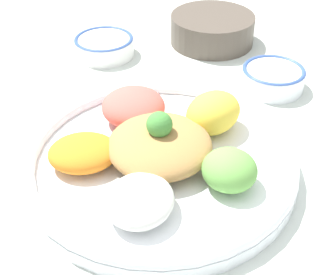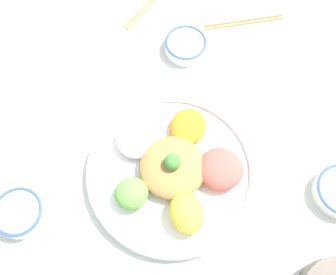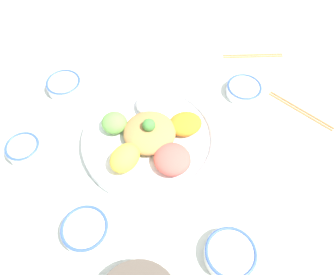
{
  "view_description": "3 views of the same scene",
  "coord_description": "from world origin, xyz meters",
  "px_view_note": "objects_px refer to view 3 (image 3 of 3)",
  "views": [
    {
      "loc": [
        0.46,
        -0.16,
        0.43
      ],
      "look_at": [
        -0.02,
        0.06,
        0.03
      ],
      "focal_mm": 50.0,
      "sensor_mm": 36.0,
      "label": 1
    },
    {
      "loc": [
        0.01,
        0.3,
        0.84
      ],
      "look_at": [
        0.02,
        -0.02,
        0.09
      ],
      "focal_mm": 42.0,
      "sensor_mm": 36.0,
      "label": 2
    },
    {
      "loc": [
        -0.42,
        0.29,
        0.77
      ],
      "look_at": [
        -0.03,
        -0.0,
        0.03
      ],
      "focal_mm": 35.0,
      "sensor_mm": 36.0,
      "label": 3
    }
  ],
  "objects_px": {
    "rice_bowl_blue": "(86,230)",
    "chopsticks_pair_far": "(253,55)",
    "serving_spoon_main": "(162,61)",
    "sauce_bowl_dark": "(64,85)",
    "chopsticks_pair_near": "(301,110)",
    "rice_bowl_plain": "(244,89)",
    "sauce_bowl_red": "(24,149)",
    "salad_platter": "(150,137)",
    "sauce_bowl_far": "(230,254)"
  },
  "relations": [
    {
      "from": "rice_bowl_blue",
      "to": "chopsticks_pair_far",
      "type": "xyz_separation_m",
      "value": [
        0.19,
        -0.75,
        -0.02
      ]
    },
    {
      "from": "rice_bowl_blue",
      "to": "serving_spoon_main",
      "type": "distance_m",
      "value": 0.6
    },
    {
      "from": "sauce_bowl_dark",
      "to": "chopsticks_pair_near",
      "type": "relative_size",
      "value": 0.5
    },
    {
      "from": "chopsticks_pair_near",
      "to": "chopsticks_pair_far",
      "type": "distance_m",
      "value": 0.26
    },
    {
      "from": "rice_bowl_plain",
      "to": "chopsticks_pair_far",
      "type": "height_order",
      "value": "rice_bowl_plain"
    },
    {
      "from": "sauce_bowl_red",
      "to": "salad_platter",
      "type": "bearing_deg",
      "value": -120.46
    },
    {
      "from": "salad_platter",
      "to": "rice_bowl_blue",
      "type": "height_order",
      "value": "salad_platter"
    },
    {
      "from": "salad_platter",
      "to": "chopsticks_pair_far",
      "type": "xyz_separation_m",
      "value": [
        0.07,
        -0.48,
        -0.02
      ]
    },
    {
      "from": "rice_bowl_blue",
      "to": "sauce_bowl_far",
      "type": "bearing_deg",
      "value": -136.41
    },
    {
      "from": "salad_platter",
      "to": "chopsticks_pair_far",
      "type": "distance_m",
      "value": 0.48
    },
    {
      "from": "sauce_bowl_dark",
      "to": "rice_bowl_plain",
      "type": "height_order",
      "value": "sauce_bowl_dark"
    },
    {
      "from": "sauce_bowl_red",
      "to": "chopsticks_pair_far",
      "type": "xyz_separation_m",
      "value": [
        -0.1,
        -0.77,
        -0.02
      ]
    },
    {
      "from": "rice_bowl_blue",
      "to": "chopsticks_pair_far",
      "type": "distance_m",
      "value": 0.77
    },
    {
      "from": "sauce_bowl_dark",
      "to": "chopsticks_pair_near",
      "type": "distance_m",
      "value": 0.72
    },
    {
      "from": "chopsticks_pair_far",
      "to": "sauce_bowl_far",
      "type": "bearing_deg",
      "value": -104.95
    },
    {
      "from": "rice_bowl_plain",
      "to": "chopsticks_pair_near",
      "type": "xyz_separation_m",
      "value": [
        -0.15,
        -0.09,
        -0.02
      ]
    },
    {
      "from": "rice_bowl_blue",
      "to": "chopsticks_pair_far",
      "type": "height_order",
      "value": "rice_bowl_blue"
    },
    {
      "from": "rice_bowl_plain",
      "to": "serving_spoon_main",
      "type": "height_order",
      "value": "rice_bowl_plain"
    },
    {
      "from": "rice_bowl_plain",
      "to": "serving_spoon_main",
      "type": "xyz_separation_m",
      "value": [
        0.26,
        0.12,
        -0.02
      ]
    },
    {
      "from": "sauce_bowl_red",
      "to": "rice_bowl_blue",
      "type": "relative_size",
      "value": 0.83
    },
    {
      "from": "sauce_bowl_dark",
      "to": "rice_bowl_plain",
      "type": "bearing_deg",
      "value": -128.78
    },
    {
      "from": "chopsticks_pair_near",
      "to": "sauce_bowl_far",
      "type": "bearing_deg",
      "value": 100.11
    },
    {
      "from": "salad_platter",
      "to": "chopsticks_pair_near",
      "type": "xyz_separation_m",
      "value": [
        -0.18,
        -0.42,
        -0.02
      ]
    },
    {
      "from": "rice_bowl_blue",
      "to": "rice_bowl_plain",
      "type": "bearing_deg",
      "value": -81.2
    },
    {
      "from": "rice_bowl_plain",
      "to": "rice_bowl_blue",
      "type": "bearing_deg",
      "value": 98.8
    },
    {
      "from": "chopsticks_pair_near",
      "to": "chopsticks_pair_far",
      "type": "xyz_separation_m",
      "value": [
        0.25,
        -0.06,
        0.0
      ]
    },
    {
      "from": "rice_bowl_blue",
      "to": "sauce_bowl_dark",
      "type": "distance_m",
      "value": 0.47
    },
    {
      "from": "salad_platter",
      "to": "sauce_bowl_dark",
      "type": "xyz_separation_m",
      "value": [
        0.32,
        0.1,
        -0.01
      ]
    },
    {
      "from": "chopsticks_pair_near",
      "to": "serving_spoon_main",
      "type": "distance_m",
      "value": 0.47
    },
    {
      "from": "sauce_bowl_red",
      "to": "rice_bowl_blue",
      "type": "bearing_deg",
      "value": -175.19
    },
    {
      "from": "sauce_bowl_far",
      "to": "chopsticks_pair_far",
      "type": "distance_m",
      "value": 0.67
    },
    {
      "from": "sauce_bowl_far",
      "to": "chopsticks_pair_far",
      "type": "height_order",
      "value": "sauce_bowl_far"
    },
    {
      "from": "sauce_bowl_far",
      "to": "rice_bowl_plain",
      "type": "bearing_deg",
      "value": -47.92
    },
    {
      "from": "sauce_bowl_dark",
      "to": "serving_spoon_main",
      "type": "relative_size",
      "value": 0.98
    },
    {
      "from": "sauce_bowl_dark",
      "to": "chopsticks_pair_near",
      "type": "height_order",
      "value": "sauce_bowl_dark"
    },
    {
      "from": "salad_platter",
      "to": "sauce_bowl_red",
      "type": "bearing_deg",
      "value": 59.54
    },
    {
      "from": "sauce_bowl_dark",
      "to": "chopsticks_pair_far",
      "type": "xyz_separation_m",
      "value": [
        -0.25,
        -0.58,
        -0.02
      ]
    },
    {
      "from": "chopsticks_pair_near",
      "to": "rice_bowl_blue",
      "type": "bearing_deg",
      "value": 73.62
    },
    {
      "from": "sauce_bowl_far",
      "to": "chopsticks_pair_near",
      "type": "xyz_separation_m",
      "value": [
        0.18,
        -0.46,
        -0.02
      ]
    },
    {
      "from": "sauce_bowl_red",
      "to": "rice_bowl_plain",
      "type": "xyz_separation_m",
      "value": [
        -0.2,
        -0.63,
        -0.01
      ]
    },
    {
      "from": "rice_bowl_blue",
      "to": "serving_spoon_main",
      "type": "relative_size",
      "value": 1.02
    },
    {
      "from": "chopsticks_pair_near",
      "to": "sauce_bowl_red",
      "type": "bearing_deg",
      "value": 52.48
    },
    {
      "from": "chopsticks_pair_near",
      "to": "serving_spoon_main",
      "type": "xyz_separation_m",
      "value": [
        0.42,
        0.21,
        -0.0
      ]
    },
    {
      "from": "sauce_bowl_far",
      "to": "serving_spoon_main",
      "type": "bearing_deg",
      "value": -22.89
    },
    {
      "from": "rice_bowl_blue",
      "to": "serving_spoon_main",
      "type": "height_order",
      "value": "rice_bowl_blue"
    },
    {
      "from": "salad_platter",
      "to": "sauce_bowl_dark",
      "type": "height_order",
      "value": "salad_platter"
    },
    {
      "from": "sauce_bowl_red",
      "to": "chopsticks_pair_near",
      "type": "distance_m",
      "value": 0.8
    },
    {
      "from": "salad_platter",
      "to": "rice_bowl_plain",
      "type": "distance_m",
      "value": 0.33
    },
    {
      "from": "sauce_bowl_red",
      "to": "sauce_bowl_dark",
      "type": "distance_m",
      "value": 0.24
    },
    {
      "from": "rice_bowl_blue",
      "to": "chopsticks_pair_near",
      "type": "distance_m",
      "value": 0.69
    }
  ]
}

